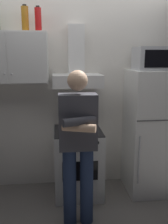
# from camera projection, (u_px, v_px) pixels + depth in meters

# --- Properties ---
(ground_plane) EXTENTS (7.00, 7.00, 0.00)m
(ground_plane) POSITION_uv_depth(u_px,v_px,m) (84.00, 203.00, 3.07)
(ground_plane) COLOR slate
(back_wall_tiled) EXTENTS (4.80, 0.10, 2.70)m
(back_wall_tiled) POSITION_uv_depth(u_px,v_px,m) (79.00, 88.00, 3.36)
(back_wall_tiled) COLOR silver
(back_wall_tiled) RESTS_ON ground_plane
(upper_cabinet) EXTENTS (0.90, 0.37, 0.60)m
(upper_cabinet) POSITION_uv_depth(u_px,v_px,m) (10.00, 58.00, 2.96)
(upper_cabinet) COLOR silver
(stove_oven) EXTENTS (0.60, 0.62, 0.87)m
(stove_oven) POSITION_uv_depth(u_px,v_px,m) (78.00, 162.00, 3.21)
(stove_oven) COLOR white
(stove_oven) RESTS_ON ground_plane
(range_hood) EXTENTS (0.60, 0.44, 0.75)m
(range_hood) POSITION_uv_depth(u_px,v_px,m) (77.00, 70.00, 3.08)
(range_hood) COLOR white
(refrigerator) EXTENTS (0.60, 0.62, 1.60)m
(refrigerator) POSITION_uv_depth(u_px,v_px,m) (151.00, 132.00, 3.23)
(refrigerator) COLOR white
(refrigerator) RESTS_ON ground_plane
(microwave) EXTENTS (0.48, 0.37, 0.28)m
(microwave) POSITION_uv_depth(u_px,v_px,m) (155.00, 59.00, 3.04)
(microwave) COLOR #B7BABF
(microwave) RESTS_ON refrigerator
(person_standing) EXTENTS (0.38, 0.33, 1.64)m
(person_standing) POSITION_uv_depth(u_px,v_px,m) (78.00, 144.00, 2.52)
(person_standing) COLOR navy
(person_standing) RESTS_ON ground_plane
(bottle_soda_red) EXTENTS (0.08, 0.08, 0.28)m
(bottle_soda_red) POSITION_uv_depth(u_px,v_px,m) (38.00, 19.00, 2.88)
(bottle_soda_red) COLOR red
(bottle_soda_red) RESTS_ON upper_cabinet
(bottle_liquor_amber) EXTENTS (0.08, 0.08, 0.30)m
(bottle_liquor_amber) POSITION_uv_depth(u_px,v_px,m) (25.00, 19.00, 2.90)
(bottle_liquor_amber) COLOR #B7721E
(bottle_liquor_amber) RESTS_ON upper_cabinet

